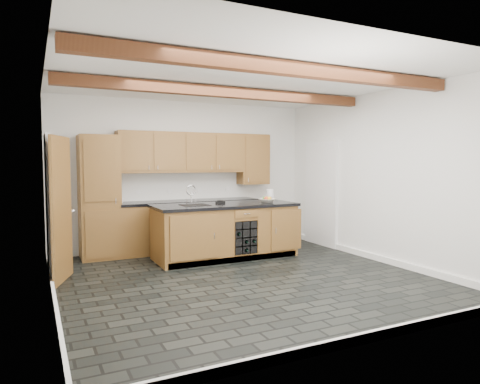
# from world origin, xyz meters

# --- Properties ---
(ground) EXTENTS (5.00, 5.00, 0.00)m
(ground) POSITION_xyz_m (0.00, 0.00, 0.00)
(ground) COLOR black
(ground) RESTS_ON ground
(room_shell) EXTENTS (5.01, 5.00, 5.00)m
(room_shell) POSITION_xyz_m (-0.09, 0.53, 1.53)
(room_shell) COLOR white
(room_shell) RESTS_ON ground
(back_cabinetry) EXTENTS (3.65, 0.62, 2.20)m
(back_cabinetry) POSITION_xyz_m (-0.38, 2.24, 0.98)
(back_cabinetry) COLOR brown
(back_cabinetry) RESTS_ON ground
(island) EXTENTS (2.48, 0.96, 0.93)m
(island) POSITION_xyz_m (0.31, 1.28, 0.46)
(island) COLOR brown
(island) RESTS_ON ground
(faucet) EXTENTS (0.45, 0.40, 0.34)m
(faucet) POSITION_xyz_m (-0.25, 1.33, 0.96)
(faucet) COLOR black
(faucet) RESTS_ON island
(kitchen_scale) EXTENTS (0.20, 0.16, 0.05)m
(kitchen_scale) POSITION_xyz_m (0.25, 1.40, 0.96)
(kitchen_scale) COLOR black
(kitchen_scale) RESTS_ON island
(fruit_bowl) EXTENTS (0.37, 0.37, 0.07)m
(fruit_bowl) POSITION_xyz_m (1.07, 1.20, 0.96)
(fruit_bowl) COLOR beige
(fruit_bowl) RESTS_ON island
(fruit_cluster) EXTENTS (0.16, 0.17, 0.07)m
(fruit_cluster) POSITION_xyz_m (1.07, 1.20, 1.00)
(fruit_cluster) COLOR #C4451A
(fruit_cluster) RESTS_ON fruit_bowl
(paper_towel) EXTENTS (0.13, 0.13, 0.22)m
(paper_towel) POSITION_xyz_m (1.27, 1.44, 1.04)
(paper_towel) COLOR white
(paper_towel) RESTS_ON island
(mug) EXTENTS (0.12, 0.12, 0.10)m
(mug) POSITION_xyz_m (-1.30, 2.18, 0.98)
(mug) COLOR white
(mug) RESTS_ON back_cabinetry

